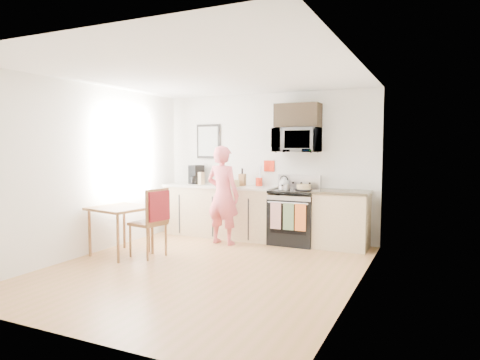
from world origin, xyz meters
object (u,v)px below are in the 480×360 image
at_px(chair, 155,213).
at_px(person, 223,195).
at_px(microwave, 297,140).
at_px(cake, 304,187).
at_px(range, 294,218).
at_px(dining_table, 121,212).

bearing_deg(chair, person, 78.94).
bearing_deg(person, microwave, -143.78).
bearing_deg(chair, microwave, 60.13).
bearing_deg(cake, range, 175.27).
bearing_deg(cake, chair, -134.72).
relative_size(microwave, dining_table, 0.95).
bearing_deg(person, dining_table, 58.13).
bearing_deg(range, microwave, 90.06).
height_order(range, dining_table, range).
bearing_deg(microwave, cake, -35.26).
bearing_deg(range, dining_table, -139.04).
relative_size(dining_table, cake, 2.76).
distance_m(chair, cake, 2.50).
height_order(microwave, person, microwave).
height_order(person, dining_table, person).
xyz_separation_m(person, cake, (1.26, 0.51, 0.14)).
bearing_deg(person, chair, 75.10).
xyz_separation_m(microwave, cake, (0.17, -0.12, -0.79)).
xyz_separation_m(person, chair, (-0.49, -1.25, -0.17)).
xyz_separation_m(dining_table, cake, (2.31, 1.85, 0.31)).
height_order(person, cake, person).
xyz_separation_m(microwave, dining_table, (-2.14, -1.96, -1.10)).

